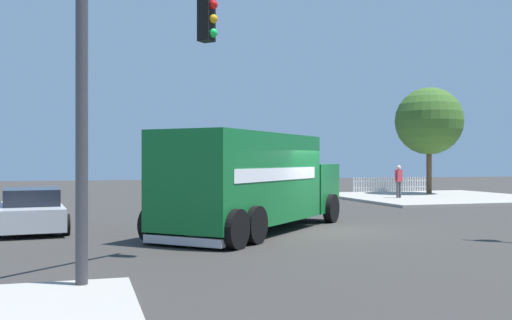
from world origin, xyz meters
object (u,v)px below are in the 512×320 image
(delivery_truck, at_px, (253,181))
(traffic_light_primary, at_px, (133,53))
(pedestrian_near_corner, at_px, (399,179))
(sedan_silver, at_px, (31,211))
(shade_tree_near, at_px, (429,121))

(delivery_truck, distance_m, traffic_light_primary, 7.90)
(delivery_truck, distance_m, pedestrian_near_corner, 16.15)
(sedan_silver, relative_size, pedestrian_near_corner, 2.50)
(traffic_light_primary, bearing_deg, shade_tree_near, -133.58)
(delivery_truck, relative_size, shade_tree_near, 1.21)
(delivery_truck, distance_m, sedan_silver, 6.92)
(shade_tree_near, bearing_deg, sedan_silver, 29.07)
(sedan_silver, bearing_deg, delivery_truck, 161.94)
(sedan_silver, bearing_deg, pedestrian_near_corner, -153.23)
(sedan_silver, bearing_deg, shade_tree_near, -150.93)
(delivery_truck, xyz_separation_m, sedan_silver, (6.52, -2.13, -0.92))
(delivery_truck, relative_size, traffic_light_primary, 1.30)
(delivery_truck, height_order, traffic_light_primary, traffic_light_primary)
(traffic_light_primary, height_order, pedestrian_near_corner, traffic_light_primary)
(sedan_silver, distance_m, pedestrian_near_corner, 20.27)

